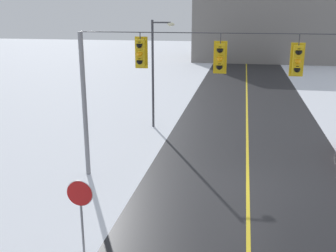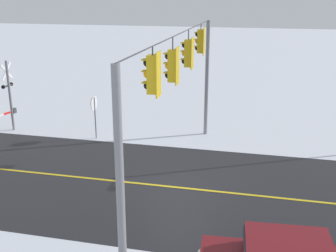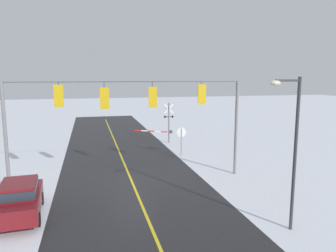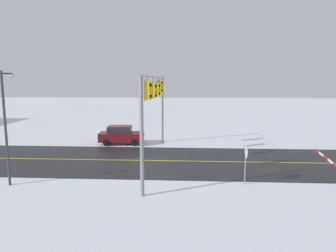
# 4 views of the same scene
# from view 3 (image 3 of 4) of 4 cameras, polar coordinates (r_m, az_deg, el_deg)

# --- Properties ---
(ground_plane) EXTENTS (160.00, 160.00, 0.00)m
(ground_plane) POSITION_cam_3_polar(r_m,az_deg,el_deg) (20.19, -6.53, -9.95)
(ground_plane) COLOR silver
(road_asphalt) EXTENTS (9.00, 80.00, 0.01)m
(road_asphalt) POSITION_cam_3_polar(r_m,az_deg,el_deg) (14.70, -3.25, -17.34)
(road_asphalt) COLOR black
(road_asphalt) RESTS_ON ground
(lane_centre_line) EXTENTS (0.14, 72.00, 0.01)m
(lane_centre_line) POSITION_cam_3_polar(r_m,az_deg,el_deg) (14.70, -3.25, -17.32)
(lane_centre_line) COLOR gold
(lane_centre_line) RESTS_ON ground
(signal_span) EXTENTS (14.20, 0.47, 6.22)m
(signal_span) POSITION_cam_3_polar(r_m,az_deg,el_deg) (19.25, -6.66, 2.62)
(signal_span) COLOR gray
(signal_span) RESTS_ON ground
(stop_sign) EXTENTS (0.80, 0.09, 2.35)m
(stop_sign) POSITION_cam_3_polar(r_m,az_deg,el_deg) (26.16, 2.41, -1.67)
(stop_sign) COLOR gray
(stop_sign) RESTS_ON ground
(railroad_crossing) EXTENTS (3.93, 0.31, 4.00)m
(railroad_crossing) POSITION_cam_3_polar(r_m,az_deg,el_deg) (31.05, -0.33, 0.56)
(railroad_crossing) COLOR gray
(railroad_crossing) RESTS_ON ground
(parked_car_maroon) EXTENTS (2.07, 4.30, 1.74)m
(parked_car_maroon) POSITION_cam_3_polar(r_m,az_deg,el_deg) (16.46, -25.12, -11.66)
(parked_car_maroon) COLOR maroon
(parked_car_maroon) RESTS_ON ground
(streetlamp_near) EXTENTS (1.39, 0.28, 6.50)m
(streetlamp_near) POSITION_cam_3_polar(r_m,az_deg,el_deg) (13.94, 21.37, -2.40)
(streetlamp_near) COLOR #38383D
(streetlamp_near) RESTS_ON ground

